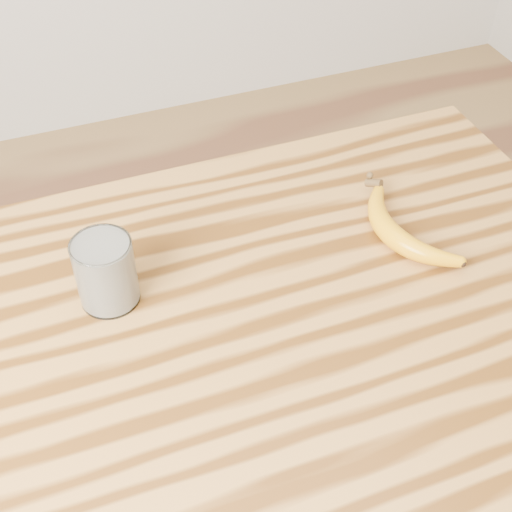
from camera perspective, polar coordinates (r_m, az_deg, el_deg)
name	(u,v)px	position (r m, az deg, el deg)	size (l,w,h in m)	color
room	(236,35)	(0.74, -1.58, 17.26)	(4.04, 4.04, 2.70)	olive
table	(243,381)	(1.13, -1.01, -10.00)	(1.20, 0.80, 0.90)	#9D6A2F
smoothie_glass	(106,272)	(1.05, -11.94, -1.23)	(0.09, 0.09, 0.11)	white
banana	(392,235)	(1.16, 10.80, 1.63)	(0.11, 0.30, 0.04)	orange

